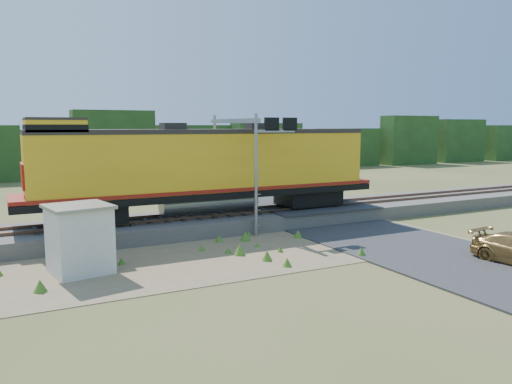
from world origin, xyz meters
TOP-DOWN VIEW (x-y plane):
  - ground at (0.00, 0.00)m, footprint 140.00×140.00m
  - ballast at (0.00, 6.00)m, footprint 70.00×5.00m
  - rails at (0.00, 6.00)m, footprint 70.00×1.54m
  - dirt_shoulder at (-2.00, 0.50)m, footprint 26.00×8.00m
  - road at (7.00, 0.74)m, footprint 7.00×66.00m
  - tree_line_north at (0.00, 38.00)m, footprint 130.00×3.00m
  - weed_clumps at (-3.50, 0.10)m, footprint 15.00×6.20m
  - locomotive at (-0.24, 6.00)m, footprint 20.36×3.10m
  - shed at (-7.68, 0.44)m, footprint 2.70×2.70m
  - signal_gantry at (1.90, 5.36)m, footprint 2.56×6.20m

SIDE VIEW (x-z plane):
  - ground at x=0.00m, z-range 0.00..0.00m
  - weed_clumps at x=-3.50m, z-range -0.28..0.28m
  - dirt_shoulder at x=-2.00m, z-range 0.00..0.03m
  - road at x=7.00m, z-range -0.34..0.52m
  - ballast at x=0.00m, z-range 0.00..0.80m
  - rails at x=0.00m, z-range 0.80..0.96m
  - shed at x=-7.68m, z-range 0.02..2.77m
  - tree_line_north at x=0.00m, z-range -0.18..6.32m
  - locomotive at x=-0.24m, z-range 0.93..6.18m
  - signal_gantry at x=1.90m, z-range 1.66..8.13m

